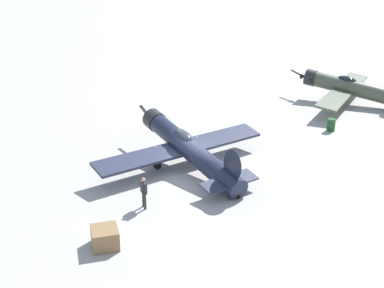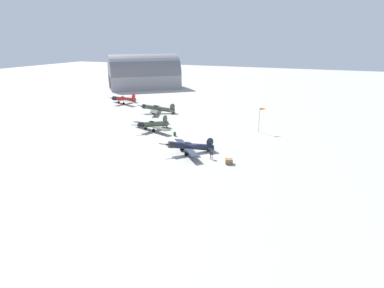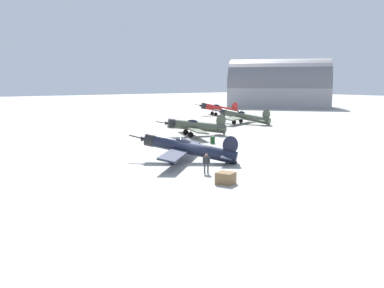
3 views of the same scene
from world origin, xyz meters
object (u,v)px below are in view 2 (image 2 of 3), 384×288
Objects in this scene: equipment_crate at (229,161)px; fuel_drum at (175,134)px; airplane_far_line at (157,108)px; windsock_mast at (263,110)px; ground_crew_mechanic at (211,154)px; airplane_mid_apron at (153,124)px; airplane_outer_stand at (124,99)px; airplane_foreground at (190,146)px.

fuel_drum is (16.86, -12.34, 0.01)m from equipment_crate.
airplane_far_line is 1.86× the size of windsock_mast.
ground_crew_mechanic is (-28.60, 31.22, -0.39)m from airplane_far_line.
airplane_mid_apron is at bearing 92.63° from airplane_far_line.
airplane_foreground is at bearing 70.70° from airplane_outer_stand.
airplane_far_line is (8.26, -17.40, 0.03)m from airplane_mid_apron.
windsock_mast reaches higher than equipment_crate.
airplane_foreground is 19.50m from airplane_mid_apron.
windsock_mast is at bearing -156.42° from airplane_foreground.
windsock_mast reaches higher than fuel_drum.
airplane_foreground is 56.56m from airplane_outer_stand.
ground_crew_mechanic is 1.05× the size of equipment_crate.
equipment_crate is 1.78× the size of fuel_drum.
ground_crew_mechanic is 3.92m from equipment_crate.
airplane_outer_stand reaches higher than ground_crew_mechanic.
airplane_mid_apron is 19.26m from airplane_far_line.
fuel_drum is at bearing 92.82° from airplane_mid_apron.
ground_crew_mechanic is (-5.13, 1.61, -0.34)m from airplane_foreground.
windsock_mast is (-9.68, -21.18, 3.94)m from airplane_foreground.
fuel_drum is (-7.21, 2.51, -0.95)m from airplane_mid_apron.
airplane_far_line is 34.42m from windsock_mast.
airplane_far_line is 6.64× the size of equipment_crate.
windsock_mast is at bearing 94.87° from airplane_outer_stand.
ground_crew_mechanic is 23.63m from windsock_mast.
airplane_far_line reaches higher than airplane_foreground.
airplane_mid_apron reaches higher than airplane_foreground.
ground_crew_mechanic is 17.34m from fuel_drum.
airplane_foreground reaches higher than ground_crew_mechanic.
fuel_drum is at bearing -92.38° from airplane_foreground.
airplane_foreground is 12.61m from fuel_drum.
airplane_mid_apron reaches higher than airplane_outer_stand.
windsock_mast is (-33.14, 8.43, 3.89)m from airplane_far_line.
airplane_far_line is at bearing -14.28° from windsock_mast.
airplane_far_line reaches higher than ground_crew_mechanic.
airplane_far_line is at bearing -132.63° from airplane_mid_apron.
equipment_crate is at bearing -134.56° from ground_crew_mechanic.
equipment_crate is 20.90m from fuel_drum.
windsock_mast reaches higher than ground_crew_mechanic.
ground_crew_mechanic is 1.88× the size of fuel_drum.
windsock_mast is at bearing -91.95° from equipment_crate.
fuel_drum is (7.99, -9.70, -0.93)m from airplane_foreground.
fuel_drum is 0.16× the size of windsock_mast.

